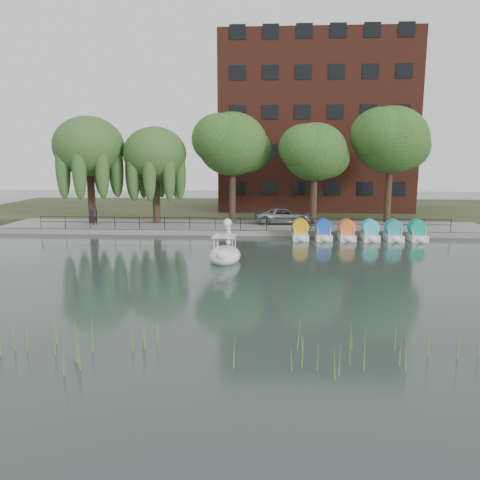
# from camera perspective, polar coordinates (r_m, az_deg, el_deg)

# --- Properties ---
(ground_plane) EXTENTS (120.00, 120.00, 0.00)m
(ground_plane) POSITION_cam_1_polar(r_m,az_deg,el_deg) (23.62, -1.79, -4.82)
(ground_plane) COLOR #384B49
(promenade) EXTENTS (40.00, 6.00, 0.40)m
(promenade) POSITION_cam_1_polar(r_m,az_deg,el_deg) (39.22, 0.31, 1.55)
(promenade) COLOR gray
(promenade) RESTS_ON ground_plane
(kerb) EXTENTS (40.00, 0.25, 0.40)m
(kerb) POSITION_cam_1_polar(r_m,az_deg,el_deg) (36.31, 0.06, 0.84)
(kerb) COLOR gray
(kerb) RESTS_ON ground_plane
(land_strip) EXTENTS (60.00, 22.00, 0.36)m
(land_strip) POSITION_cam_1_polar(r_m,az_deg,el_deg) (53.09, 1.13, 3.82)
(land_strip) COLOR #47512D
(land_strip) RESTS_ON ground_plane
(railing) EXTENTS (32.00, 0.05, 1.00)m
(railing) POSITION_cam_1_polar(r_m,az_deg,el_deg) (36.37, 0.08, 2.36)
(railing) COLOR black
(railing) RESTS_ON promenade
(apartment_building) EXTENTS (20.00, 10.07, 18.00)m
(apartment_building) POSITION_cam_1_polar(r_m,az_deg,el_deg) (53.01, 8.97, 13.63)
(apartment_building) COLOR #4C1E16
(apartment_building) RESTS_ON land_strip
(willow_left) EXTENTS (5.88, 5.88, 9.01)m
(willow_left) POSITION_cam_1_polar(r_m,az_deg,el_deg) (42.02, -17.97, 10.77)
(willow_left) COLOR #473323
(willow_left) RESTS_ON promenade
(willow_mid) EXTENTS (5.32, 5.32, 8.15)m
(willow_mid) POSITION_cam_1_polar(r_m,az_deg,el_deg) (40.85, -10.34, 10.25)
(willow_mid) COLOR #473323
(willow_mid) RESTS_ON promenade
(broadleaf_center) EXTENTS (6.00, 6.00, 9.25)m
(broadleaf_center) POSITION_cam_1_polar(r_m,az_deg,el_deg) (40.84, -0.95, 11.55)
(broadleaf_center) COLOR #473323
(broadleaf_center) RESTS_ON promenade
(broadleaf_right) EXTENTS (5.40, 5.40, 8.32)m
(broadleaf_right) POSITION_cam_1_polar(r_m,az_deg,el_deg) (40.40, 9.11, 10.48)
(broadleaf_right) COLOR #473323
(broadleaf_right) RESTS_ON promenade
(broadleaf_far) EXTENTS (6.30, 6.30, 9.71)m
(broadleaf_far) POSITION_cam_1_polar(r_m,az_deg,el_deg) (42.52, 17.95, 11.47)
(broadleaf_far) COLOR #473323
(broadleaf_far) RESTS_ON promenade
(minivan) EXTENTS (3.12, 5.84, 1.56)m
(minivan) POSITION_cam_1_polar(r_m,az_deg,el_deg) (40.10, 5.34, 3.11)
(minivan) COLOR gray
(minivan) RESTS_ON promenade
(bicycle) EXTENTS (0.67, 1.74, 1.00)m
(bicycle) POSITION_cam_1_polar(r_m,az_deg,el_deg) (37.20, 9.23, 2.03)
(bicycle) COLOR gray
(bicycle) RESTS_ON promenade
(pedestrian) EXTENTS (0.85, 0.85, 1.98)m
(pedestrian) POSITION_cam_1_polar(r_m,az_deg,el_deg) (41.19, -17.36, 3.17)
(pedestrian) COLOR black
(pedestrian) RESTS_ON promenade
(swan_boat) EXTENTS (2.00, 3.01, 2.42)m
(swan_boat) POSITION_cam_1_polar(r_m,az_deg,el_deg) (27.59, -1.81, -1.48)
(swan_boat) COLOR white
(swan_boat) RESTS_ON ground_plane
(pedal_boat_row) EXTENTS (9.65, 1.70, 1.40)m
(pedal_boat_row) POSITION_cam_1_polar(r_m,az_deg,el_deg) (35.48, 14.24, 0.97)
(pedal_boat_row) COLOR white
(pedal_boat_row) RESTS_ON ground_plane
(reed_bank) EXTENTS (24.00, 2.40, 1.20)m
(reed_bank) POSITION_cam_1_polar(r_m,az_deg,el_deg) (14.33, 2.85, -12.53)
(reed_bank) COLOR #669938
(reed_bank) RESTS_ON ground_plane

